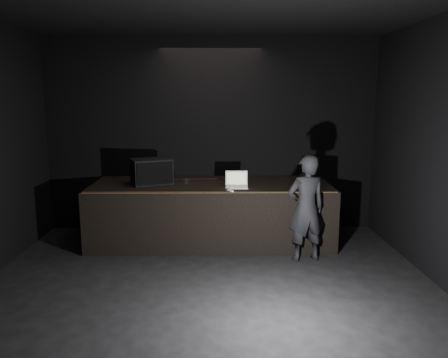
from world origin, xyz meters
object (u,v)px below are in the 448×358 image
Objects in this scene: beer_can at (156,180)px; laptop at (237,183)px; person at (306,208)px; stage_riser at (211,212)px; stage_monitor at (152,171)px.

laptop is at bearing -7.32° from beer_can.
person is (2.35, -0.85, -0.28)m from beer_can.
person is at bearing -19.80° from beer_can.
laptop is at bearing -33.07° from stage_riser.
laptop is at bearing -32.57° from stage_monitor.
laptop reaches higher than stage_riser.
laptop is 0.23× the size of person.
stage_monitor is at bearing -32.80° from person.
person reaches higher than stage_riser.
stage_monitor is 4.23× the size of beer_can.
stage_riser is 1.09m from beer_can.
stage_riser is 1.22m from stage_monitor.
stage_monitor reaches higher than stage_riser.
stage_riser is 1.75m from person.
beer_can is (-0.92, -0.10, 0.59)m from stage_riser.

